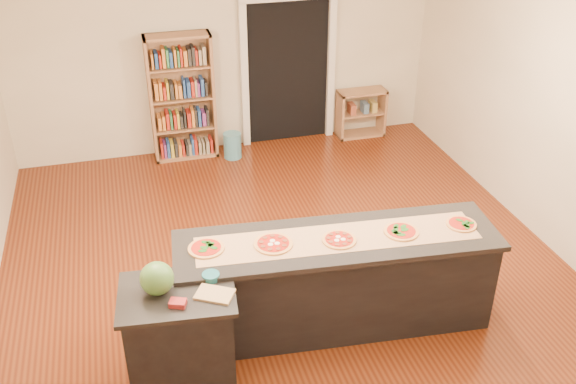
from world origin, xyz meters
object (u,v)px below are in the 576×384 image
object	(u,v)px
kitchen_island	(336,281)
watermelon	(157,278)
bookshelf	(182,98)
side_counter	(181,335)
low_shelf	(361,113)
waste_bin	(232,145)

from	to	relation	value
kitchen_island	watermelon	xyz separation A→B (m)	(-1.62, -0.29, 0.58)
bookshelf	watermelon	bearing A→B (deg)	-99.68
side_counter	low_shelf	bearing A→B (deg)	58.92
side_counter	waste_bin	xyz separation A→B (m)	(1.22, 4.06, -0.28)
waste_bin	bookshelf	bearing A→B (deg)	160.40
low_shelf	waste_bin	xyz separation A→B (m)	(-2.04, -0.23, -0.18)
waste_bin	watermelon	world-z (taller)	watermelon
kitchen_island	waste_bin	bearing A→B (deg)	99.33
bookshelf	side_counter	bearing A→B (deg)	-97.81
side_counter	bookshelf	bearing A→B (deg)	88.42
low_shelf	waste_bin	size ratio (longest dim) A/B	1.95
bookshelf	waste_bin	distance (m)	0.98
kitchen_island	bookshelf	distance (m)	4.08
bookshelf	low_shelf	xyz separation A→B (m)	(2.68, 0.00, -0.53)
side_counter	low_shelf	xyz separation A→B (m)	(3.27, 4.29, -0.10)
side_counter	watermelon	distance (m)	0.61
kitchen_island	side_counter	bearing A→B (deg)	-162.29
kitchen_island	watermelon	distance (m)	1.74
low_shelf	waste_bin	distance (m)	2.07
side_counter	low_shelf	world-z (taller)	side_counter
side_counter	waste_bin	world-z (taller)	side_counter
side_counter	watermelon	bearing A→B (deg)	169.88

